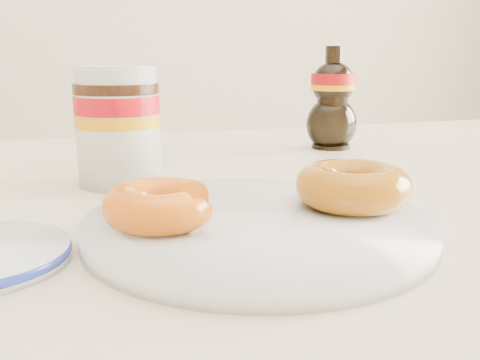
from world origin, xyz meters
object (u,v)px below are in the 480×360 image
object	(u,v)px
donut_bitten	(160,205)
donut_whole	(353,186)
dining_table	(278,253)
nutella_jar	(118,121)
dark_jar	(135,130)
plate	(258,225)
syrup_bottle	(332,98)

from	to	relation	value
donut_bitten	donut_whole	bearing A→B (deg)	-20.03
dining_table	nutella_jar	bearing A→B (deg)	159.90
dining_table	dark_jar	world-z (taller)	dark_jar
plate	donut_bitten	size ratio (longest dim) A/B	3.21
syrup_bottle	nutella_jar	bearing A→B (deg)	-157.31
nutella_jar	syrup_bottle	world-z (taller)	syrup_bottle
donut_bitten	nutella_jar	bearing A→B (deg)	72.57
plate	syrup_bottle	distance (m)	0.45
dining_table	dark_jar	xyz separation A→B (m)	(-0.14, 0.19, 0.13)
donut_whole	syrup_bottle	world-z (taller)	syrup_bottle
donut_whole	nutella_jar	size ratio (longest dim) A/B	0.76
syrup_bottle	donut_bitten	bearing A→B (deg)	-133.21
plate	donut_whole	xyz separation A→B (m)	(0.09, 0.01, 0.02)
donut_bitten	donut_whole	xyz separation A→B (m)	(0.17, 0.00, 0.00)
dining_table	syrup_bottle	xyz separation A→B (m)	(0.17, 0.21, 0.16)
donut_whole	dark_jar	xyz separation A→B (m)	(-0.15, 0.33, 0.01)
plate	dining_table	bearing A→B (deg)	62.29
nutella_jar	dining_table	bearing A→B (deg)	-20.10
plate	nutella_jar	xyz separation A→B (m)	(-0.09, 0.22, 0.06)
nutella_jar	dark_jar	world-z (taller)	nutella_jar
donut_bitten	syrup_bottle	world-z (taller)	syrup_bottle
dark_jar	donut_bitten	bearing A→B (deg)	-93.56
dining_table	syrup_bottle	distance (m)	0.32
dining_table	plate	bearing A→B (deg)	-117.71
donut_whole	dark_jar	world-z (taller)	dark_jar
plate	donut_bitten	xyz separation A→B (m)	(-0.08, 0.01, 0.02)
dining_table	plate	distance (m)	0.20
nutella_jar	dark_jar	distance (m)	0.13
donut_bitten	nutella_jar	size ratio (longest dim) A/B	0.67
donut_bitten	nutella_jar	distance (m)	0.22
donut_bitten	donut_whole	size ratio (longest dim) A/B	0.89
syrup_bottle	dark_jar	size ratio (longest dim) A/B	1.74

